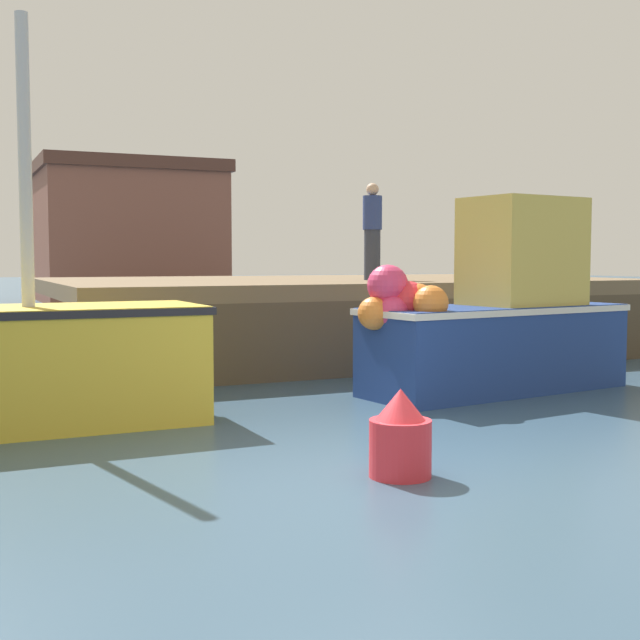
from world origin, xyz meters
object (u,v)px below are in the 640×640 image
dockworker (372,232)px  mooring_buoy_foreground (400,437)px  fishing_boat_near_left (30,362)px  fishing_boat_near_right (497,318)px

dockworker → mooring_buoy_foreground: dockworker is taller
fishing_boat_near_left → fishing_boat_near_right: (5.92, -0.03, 0.29)m
dockworker → fishing_boat_near_right: bearing=-92.9°
mooring_buoy_foreground → fishing_boat_near_right: bearing=44.6°
fishing_boat_near_right → dockworker: bearing=87.1°
fishing_boat_near_right → dockworker: (0.20, 3.95, 1.27)m
dockworker → mooring_buoy_foreground: (-3.57, -7.27, -1.93)m
fishing_boat_near_left → mooring_buoy_foreground: (2.55, -3.35, -0.36)m
fishing_boat_near_right → dockworker: dockworker is taller
fishing_boat_near_left → dockworker: (6.12, 3.92, 1.57)m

